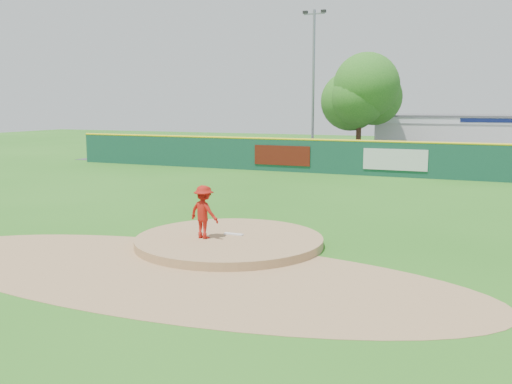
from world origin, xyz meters
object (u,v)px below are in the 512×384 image
at_px(light_pole_left, 313,78).
at_px(pitcher, 204,212).
at_px(van, 336,157).
at_px(playground_slide, 219,151).
at_px(pool_building_grp, 484,137).
at_px(deciduous_tree, 360,98).

bearing_deg(light_pole_left, pitcher, -78.87).
distance_m(pitcher, van, 21.53).
distance_m(playground_slide, light_pole_left, 8.98).
xyz_separation_m(pool_building_grp, playground_slide, (-18.01, -8.96, -0.97)).
bearing_deg(light_pole_left, playground_slide, -146.58).
height_order(playground_slide, deciduous_tree, deciduous_tree).
bearing_deg(deciduous_tree, pitcher, -86.86).
xyz_separation_m(pitcher, deciduous_tree, (-1.39, 25.42, 3.53)).
relative_size(van, pool_building_grp, 0.34).
xyz_separation_m(pitcher, pool_building_grp, (6.61, 32.41, 0.64)).
bearing_deg(playground_slide, van, -11.93).
xyz_separation_m(pool_building_grp, deciduous_tree, (-8.00, -6.99, 2.89)).
height_order(pitcher, van, pitcher).
relative_size(pool_building_grp, deciduous_tree, 2.07).
relative_size(pool_building_grp, light_pole_left, 1.38).
bearing_deg(pool_building_grp, playground_slide, -153.55).
bearing_deg(playground_slide, pitcher, -64.06).
xyz_separation_m(deciduous_tree, light_pole_left, (-4.00, 2.00, 1.50)).
bearing_deg(pool_building_grp, van, -127.81).
xyz_separation_m(pitcher, van, (-1.90, 21.44, -0.27)).
bearing_deg(van, deciduous_tree, -9.91).
height_order(pitcher, playground_slide, pitcher).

